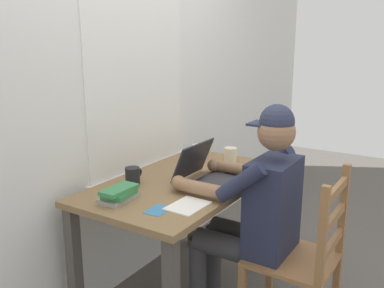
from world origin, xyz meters
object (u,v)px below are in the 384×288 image
at_px(desk, 185,197).
at_px(coffee_mug_dark, 133,176).
at_px(laptop, 207,173).
at_px(coffee_mug_spare, 231,154).
at_px(seated_person, 254,206).
at_px(landscape_photo_print, 158,210).
at_px(wooden_chair, 303,259).
at_px(book_stack_main, 119,194).
at_px(computer_mouse, 233,170).
at_px(coffee_mug_white, 199,151).

relative_size(desk, coffee_mug_dark, 10.49).
height_order(laptop, coffee_mug_spare, laptop).
distance_m(desk, coffee_mug_dark, 0.34).
bearing_deg(seated_person, landscape_photo_print, 146.78).
distance_m(wooden_chair, book_stack_main, 0.99).
height_order(wooden_chair, coffee_mug_spare, wooden_chair).
xyz_separation_m(wooden_chair, computer_mouse, (0.26, 0.54, 0.31)).
xyz_separation_m(wooden_chair, coffee_mug_dark, (-0.23, 0.92, 0.34)).
bearing_deg(coffee_mug_white, coffee_mug_dark, 177.20).
bearing_deg(coffee_mug_spare, coffee_mug_dark, 160.45).
xyz_separation_m(coffee_mug_dark, book_stack_main, (-0.23, -0.11, -0.01)).
distance_m(seated_person, book_stack_main, 0.71).
xyz_separation_m(seated_person, landscape_photo_print, (-0.45, 0.30, 0.07)).
relative_size(desk, computer_mouse, 12.66).
bearing_deg(coffee_mug_spare, landscape_photo_print, -174.20).
bearing_deg(coffee_mug_spare, computer_mouse, -148.57).
bearing_deg(seated_person, computer_mouse, 44.64).
bearing_deg(computer_mouse, coffee_mug_spare, 31.43).
bearing_deg(desk, landscape_photo_print, -162.25).
height_order(desk, coffee_mug_dark, coffee_mug_dark).
distance_m(laptop, landscape_photo_print, 0.48).
relative_size(laptop, landscape_photo_print, 2.54).
height_order(desk, seated_person, seated_person).
distance_m(coffee_mug_white, book_stack_main, 0.89).
height_order(seated_person, book_stack_main, seated_person).
relative_size(coffee_mug_white, book_stack_main, 0.60).
height_order(seated_person, coffee_mug_white, seated_person).
distance_m(seated_person, laptop, 0.33).
bearing_deg(landscape_photo_print, desk, 12.97).
height_order(wooden_chair, computer_mouse, wooden_chair).
xyz_separation_m(desk, computer_mouse, (0.27, -0.18, 0.13)).
bearing_deg(landscape_photo_print, coffee_mug_white, 14.85).
relative_size(book_stack_main, landscape_photo_print, 1.55).
relative_size(seated_person, coffee_mug_dark, 10.24).
xyz_separation_m(coffee_mug_dark, coffee_mug_spare, (0.70, -0.25, -0.00)).
relative_size(desk, landscape_photo_print, 9.74).
distance_m(wooden_chair, laptop, 0.68).
height_order(wooden_chair, laptop, laptop).
relative_size(seated_person, computer_mouse, 12.36).
distance_m(laptop, computer_mouse, 0.24).
bearing_deg(computer_mouse, landscape_photo_print, 176.99).
bearing_deg(wooden_chair, coffee_mug_spare, 54.55).
bearing_deg(wooden_chair, coffee_mug_dark, 103.87).
distance_m(seated_person, wooden_chair, 0.36).
bearing_deg(landscape_photo_print, laptop, -3.55).
bearing_deg(computer_mouse, seated_person, -135.36).
bearing_deg(book_stack_main, landscape_photo_print, -88.13).
bearing_deg(coffee_mug_white, computer_mouse, -114.90).
height_order(desk, coffee_mug_spare, coffee_mug_spare).
bearing_deg(book_stack_main, wooden_chair, -60.58).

